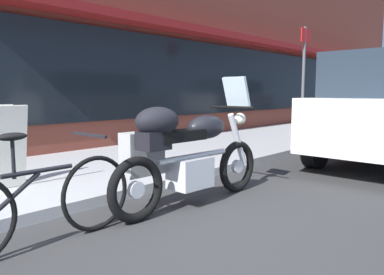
% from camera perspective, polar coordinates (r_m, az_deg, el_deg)
% --- Properties ---
extents(ground_plane, '(80.00, 80.00, 0.00)m').
position_cam_1_polar(ground_plane, '(3.20, -0.24, -15.40)').
color(ground_plane, '#333333').
extents(storefront_building, '(24.50, 0.90, 7.80)m').
position_cam_1_polar(storefront_building, '(12.56, 10.32, 18.71)').
color(storefront_building, brown).
rests_on(storefront_building, ground_plane).
extents(sidewalk_curb, '(30.00, 2.98, 0.12)m').
position_cam_1_polar(sidewalk_curb, '(12.25, 18.39, 1.13)').
color(sidewalk_curb, '#ABABAB').
rests_on(sidewalk_curb, ground_plane).
extents(touring_motorcycle, '(2.16, 0.72, 1.39)m').
position_cam_1_polar(touring_motorcycle, '(3.95, -1.44, -2.05)').
color(touring_motorcycle, black).
rests_on(touring_motorcycle, ground_plane).
extents(parked_bicycle, '(1.68, 0.48, 0.92)m').
position_cam_1_polar(parked_bicycle, '(3.19, -22.03, -9.05)').
color(parked_bicycle, black).
rests_on(parked_bicycle, ground_plane).
extents(parking_sign_pole, '(0.44, 0.07, 2.61)m').
position_cam_1_polar(parking_sign_pole, '(9.48, 16.45, 9.28)').
color(parking_sign_pole, '#59595B').
rests_on(parking_sign_pole, sidewalk_curb).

